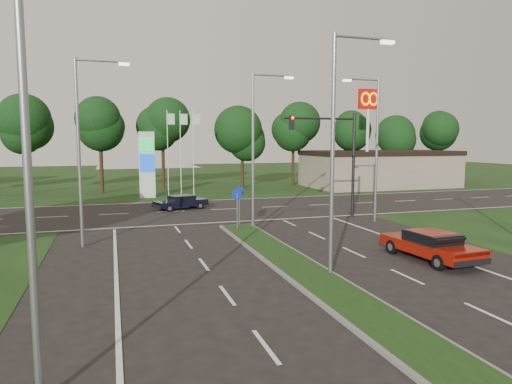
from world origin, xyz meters
name	(u,v)px	position (x,y,z in m)	size (l,w,h in m)	color
ground	(410,345)	(0.00, 0.00, 0.00)	(160.00, 160.00, 0.00)	black
verge_far	(165,178)	(0.00, 55.00, 0.00)	(160.00, 50.00, 0.02)	black
cross_road	(211,210)	(0.00, 24.00, 0.00)	(160.00, 12.00, 0.02)	black
median_kerb	(336,293)	(0.00, 4.00, 0.06)	(2.00, 26.00, 0.12)	slate
commercial_building	(379,169)	(22.00, 36.00, 2.00)	(16.00, 9.00, 4.00)	gray
streetlight_median_near	(338,142)	(1.00, 6.00, 5.08)	(2.53, 0.22, 9.00)	gray
streetlight_median_far	(256,142)	(1.00, 16.00, 5.08)	(2.53, 0.22, 9.00)	gray
streetlight_left_near	(38,143)	(-8.30, 0.00, 5.08)	(2.53, 0.22, 9.00)	gray
streetlight_left_far	(83,142)	(-8.30, 14.00, 5.08)	(2.53, 0.22, 9.00)	gray
streetlight_right_far	(374,142)	(8.80, 16.00, 5.08)	(2.53, 0.22, 9.00)	gray
traffic_signal	(336,148)	(7.19, 18.00, 4.65)	(5.10, 0.42, 7.00)	black
median_signs	(238,199)	(0.00, 16.40, 1.71)	(1.16, 1.76, 2.38)	gray
gas_pylon	(149,163)	(-3.79, 33.05, 3.20)	(5.80, 1.26, 8.00)	silver
mcdonalds_sign	(368,113)	(18.00, 31.97, 7.99)	(2.20, 0.47, 10.40)	silver
treeline_far	(181,125)	(0.10, 39.93, 6.83)	(6.00, 6.00, 9.90)	black
red_sedan	(431,245)	(6.00, 6.84, 0.68)	(2.15, 4.68, 1.26)	#921408
navy_sedan	(181,202)	(-2.14, 24.95, 0.58)	(4.20, 2.68, 1.07)	black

